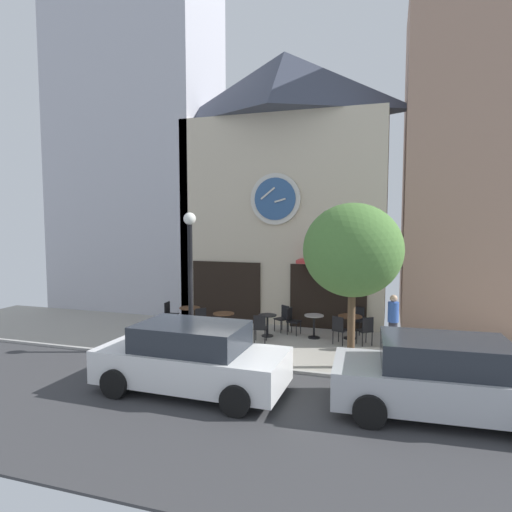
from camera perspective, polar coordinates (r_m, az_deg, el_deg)
ground_plane at (r=11.57m, az=-4.85°, el=-15.01°), size 24.29×10.45×0.13m
clock_building at (r=17.03m, az=3.69°, el=9.67°), size 7.77×3.69×10.29m
neighbor_building_left at (r=20.83m, az=-15.35°, el=13.51°), size 6.95×4.13×14.23m
neighbor_building_right at (r=17.93m, az=27.65°, el=10.86°), size 5.28×4.52×11.91m
street_lamp at (r=12.72m, az=-8.67°, el=-3.42°), size 0.36×0.36×4.11m
street_tree at (r=11.42m, az=12.67°, el=0.71°), size 2.57×2.31×4.34m
cafe_table_near_door at (r=15.71m, az=-8.76°, el=-7.52°), size 0.74×0.74×0.77m
cafe_table_center_right at (r=14.77m, az=-4.30°, el=-8.36°), size 0.72×0.72×0.75m
cafe_table_leftmost at (r=14.59m, az=1.53°, el=-8.75°), size 0.61×0.61×0.73m
cafe_table_rightmost at (r=14.50m, az=7.69°, el=-8.73°), size 0.64×0.64×0.76m
cafe_table_near_curb at (r=14.60m, az=12.34°, el=-8.50°), size 0.79×0.79×0.76m
cafe_chair_outer at (r=15.02m, az=-7.43°, el=-8.19°), size 0.57×0.57×0.90m
cafe_chair_near_tree at (r=13.83m, az=0.53°, el=-9.29°), size 0.46×0.46×0.90m
cafe_chair_right_end at (r=16.18m, az=-11.37°, el=-7.31°), size 0.41×0.41×0.90m
cafe_chair_facing_street at (r=15.35m, az=13.31°, el=-8.00°), size 0.50×0.50×0.90m
cafe_chair_near_lamp at (r=13.96m, az=14.35°, el=-9.31°), size 0.56×0.56×0.90m
cafe_chair_under_awning at (r=14.88m, az=4.77°, el=-8.29°), size 0.48×0.48×0.90m
cafe_chair_curbside at (r=15.24m, az=3.63°, el=-7.98°), size 0.56×0.56×0.90m
cafe_chair_mid_row at (r=13.87m, az=10.97°, el=-9.33°), size 0.53×0.53×0.90m
pedestrian_blue at (r=13.66m, az=17.69°, el=-8.26°), size 0.43×0.43×1.67m
parked_car_white at (r=10.17m, az=-8.52°, el=-13.20°), size 4.33×2.08×1.55m
parked_car_silver at (r=9.62m, az=23.59°, el=-14.59°), size 4.39×2.20×1.55m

